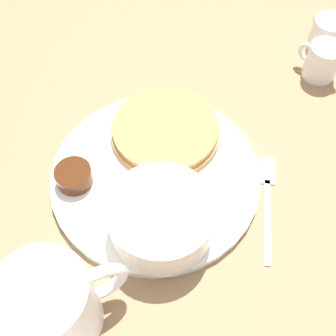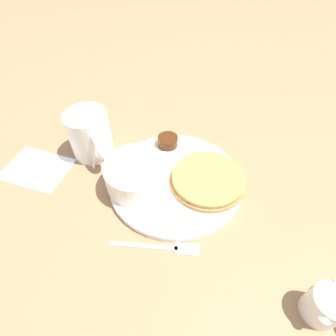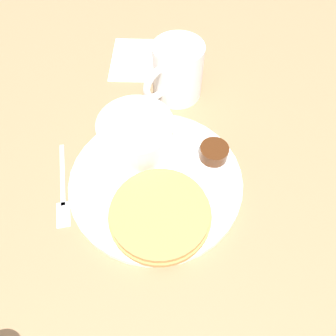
# 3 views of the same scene
# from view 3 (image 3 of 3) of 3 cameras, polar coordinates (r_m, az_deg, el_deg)

# --- Properties ---
(ground_plane) EXTENTS (4.00, 4.00, 0.00)m
(ground_plane) POSITION_cam_3_polar(r_m,az_deg,el_deg) (0.52, -2.10, -2.55)
(ground_plane) COLOR #93704C
(plate) EXTENTS (0.27, 0.27, 0.01)m
(plate) POSITION_cam_3_polar(r_m,az_deg,el_deg) (0.51, -2.12, -2.21)
(plate) COLOR white
(plate) RESTS_ON ground_plane
(pancake_stack) EXTENTS (0.15, 0.15, 0.02)m
(pancake_stack) POSITION_cam_3_polar(r_m,az_deg,el_deg) (0.47, -1.42, -7.96)
(pancake_stack) COLOR #B78447
(pancake_stack) RESTS_ON plate
(bowl) EXTENTS (0.12, 0.12, 0.05)m
(bowl) POSITION_cam_3_polar(r_m,az_deg,el_deg) (0.53, -5.59, 6.19)
(bowl) COLOR white
(bowl) RESTS_ON plate
(syrup_cup) EXTENTS (0.05, 0.05, 0.02)m
(syrup_cup) POSITION_cam_3_polar(r_m,az_deg,el_deg) (0.52, 8.00, 2.73)
(syrup_cup) COLOR #47230F
(syrup_cup) RESTS_ON plate
(butter_ramekin) EXTENTS (0.05, 0.05, 0.05)m
(butter_ramekin) POSITION_cam_3_polar(r_m,az_deg,el_deg) (0.55, -4.86, 7.81)
(butter_ramekin) COLOR white
(butter_ramekin) RESTS_ON plate
(coffee_mug) EXTENTS (0.12, 0.09, 0.10)m
(coffee_mug) POSITION_cam_3_polar(r_m,az_deg,el_deg) (0.60, 1.50, 16.39)
(coffee_mug) COLOR white
(coffee_mug) RESTS_ON ground_plane
(fork) EXTENTS (0.14, 0.08, 0.00)m
(fork) POSITION_cam_3_polar(r_m,az_deg,el_deg) (0.53, -17.85, -4.20)
(fork) COLOR silver
(fork) RESTS_ON ground_plane
(napkin) EXTENTS (0.15, 0.13, 0.00)m
(napkin) POSITION_cam_3_polar(r_m,az_deg,el_deg) (0.71, -5.58, 18.35)
(napkin) COLOR white
(napkin) RESTS_ON ground_plane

